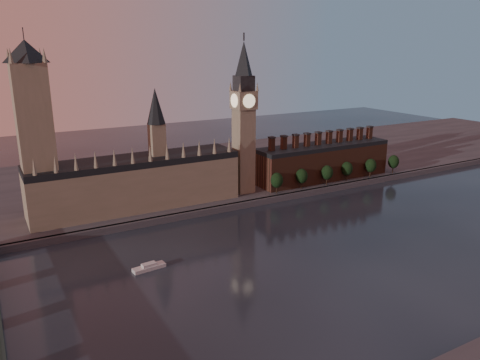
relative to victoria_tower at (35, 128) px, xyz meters
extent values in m
plane|color=black|center=(120.00, -115.00, -59.09)|extent=(900.00, 900.00, 0.00)
cube|color=#4B4B50|center=(120.00, -25.00, -57.09)|extent=(900.00, 4.00, 4.00)
cube|color=#4B4B50|center=(120.00, 65.00, -57.09)|extent=(900.00, 180.00, 4.00)
cube|color=#82725D|center=(55.00, 0.00, -41.09)|extent=(130.00, 30.00, 28.00)
cube|color=black|center=(55.00, 0.00, -25.09)|extent=(130.00, 30.00, 4.00)
cube|color=#82725D|center=(70.00, 0.00, -15.09)|extent=(9.00, 9.00, 24.00)
cone|color=black|center=(70.00, 0.00, 7.91)|extent=(12.00, 12.00, 22.00)
cone|color=#82725D|center=(-4.00, -14.00, -18.09)|extent=(2.60, 2.60, 10.00)
cone|color=#82725D|center=(6.73, -14.00, -18.09)|extent=(2.60, 2.60, 10.00)
cone|color=#82725D|center=(17.45, -14.00, -18.09)|extent=(2.60, 2.60, 10.00)
cone|color=#82725D|center=(28.18, -14.00, -18.09)|extent=(2.60, 2.60, 10.00)
cone|color=#82725D|center=(38.91, -14.00, -18.09)|extent=(2.60, 2.60, 10.00)
cone|color=#82725D|center=(49.64, -14.00, -18.09)|extent=(2.60, 2.60, 10.00)
cone|color=#82725D|center=(60.36, -14.00, -18.09)|extent=(2.60, 2.60, 10.00)
cone|color=#82725D|center=(71.09, -14.00, -18.09)|extent=(2.60, 2.60, 10.00)
cone|color=#82725D|center=(81.82, -14.00, -18.09)|extent=(2.60, 2.60, 10.00)
cone|color=#82725D|center=(92.55, -14.00, -18.09)|extent=(2.60, 2.60, 10.00)
cone|color=#82725D|center=(103.27, -14.00, -18.09)|extent=(2.60, 2.60, 10.00)
cone|color=#82725D|center=(114.00, -14.00, -18.09)|extent=(2.60, 2.60, 10.00)
cube|color=#82725D|center=(0.00, 0.00, -10.09)|extent=(18.00, 18.00, 90.00)
cone|color=black|center=(0.00, 0.00, 40.91)|extent=(24.00, 24.00, 12.00)
cylinder|color=#232326|center=(0.00, 0.00, 46.91)|extent=(0.50, 0.50, 12.00)
cone|color=#82725D|center=(-8.00, -8.00, 38.91)|extent=(3.00, 3.00, 8.00)
cone|color=#82725D|center=(8.00, -8.00, 38.91)|extent=(3.00, 3.00, 8.00)
cone|color=#82725D|center=(-8.00, 8.00, 38.91)|extent=(3.00, 3.00, 8.00)
cone|color=#82725D|center=(8.00, 8.00, 38.91)|extent=(3.00, 3.00, 8.00)
cube|color=#82725D|center=(130.00, -5.00, -26.09)|extent=(12.00, 12.00, 58.00)
cube|color=#82725D|center=(130.00, -5.00, 8.91)|extent=(14.00, 14.00, 12.00)
cube|color=#232326|center=(130.00, -5.00, 19.91)|extent=(11.00, 11.00, 10.00)
cone|color=black|center=(130.00, -5.00, 35.91)|extent=(13.00, 13.00, 22.00)
cylinder|color=#232326|center=(130.00, -5.00, 49.41)|extent=(1.00, 1.00, 5.00)
cylinder|color=beige|center=(130.00, -12.20, 8.91)|extent=(9.00, 0.50, 9.00)
cylinder|color=beige|center=(130.00, 2.20, 8.91)|extent=(9.00, 0.50, 9.00)
cylinder|color=beige|center=(122.80, -5.00, 8.91)|extent=(0.50, 9.00, 9.00)
cylinder|color=beige|center=(137.20, -5.00, 8.91)|extent=(0.50, 9.00, 9.00)
cone|color=#82725D|center=(123.50, -11.50, 17.91)|extent=(2.00, 2.00, 6.00)
cone|color=#82725D|center=(136.50, -11.50, 17.91)|extent=(2.00, 2.00, 6.00)
cone|color=#82725D|center=(123.50, 1.50, 17.91)|extent=(2.00, 2.00, 6.00)
cone|color=#82725D|center=(136.50, 1.50, 17.91)|extent=(2.00, 2.00, 6.00)
cube|color=#512E1F|center=(200.00, -5.00, -43.09)|extent=(110.00, 25.00, 24.00)
cube|color=black|center=(200.00, -5.00, -29.59)|extent=(110.00, 25.00, 3.00)
cube|color=#512E1F|center=(153.00, -5.00, -23.59)|extent=(3.50, 3.50, 9.00)
cube|color=#232326|center=(153.00, -5.00, -18.59)|extent=(4.20, 4.20, 1.00)
cube|color=#512E1F|center=(163.44, -5.00, -23.59)|extent=(3.50, 3.50, 9.00)
cube|color=#232326|center=(163.44, -5.00, -18.59)|extent=(4.20, 4.20, 1.00)
cube|color=#512E1F|center=(173.89, -5.00, -23.59)|extent=(3.50, 3.50, 9.00)
cube|color=#232326|center=(173.89, -5.00, -18.59)|extent=(4.20, 4.20, 1.00)
cube|color=#512E1F|center=(184.33, -5.00, -23.59)|extent=(3.50, 3.50, 9.00)
cube|color=#232326|center=(184.33, -5.00, -18.59)|extent=(4.20, 4.20, 1.00)
cube|color=#512E1F|center=(194.78, -5.00, -23.59)|extent=(3.50, 3.50, 9.00)
cube|color=#232326|center=(194.78, -5.00, -18.59)|extent=(4.20, 4.20, 1.00)
cube|color=#512E1F|center=(205.22, -5.00, -23.59)|extent=(3.50, 3.50, 9.00)
cube|color=#232326|center=(205.22, -5.00, -18.59)|extent=(4.20, 4.20, 1.00)
cube|color=#512E1F|center=(215.67, -5.00, -23.59)|extent=(3.50, 3.50, 9.00)
cube|color=#232326|center=(215.67, -5.00, -18.59)|extent=(4.20, 4.20, 1.00)
cube|color=#512E1F|center=(226.11, -5.00, -23.59)|extent=(3.50, 3.50, 9.00)
cube|color=#232326|center=(226.11, -5.00, -18.59)|extent=(4.20, 4.20, 1.00)
cube|color=#512E1F|center=(236.56, -5.00, -23.59)|extent=(3.50, 3.50, 9.00)
cube|color=#232326|center=(236.56, -5.00, -18.59)|extent=(4.20, 4.20, 1.00)
cube|color=#512E1F|center=(247.00, -5.00, -23.59)|extent=(3.50, 3.50, 9.00)
cube|color=#232326|center=(247.00, -5.00, -18.59)|extent=(4.20, 4.20, 1.00)
cylinder|color=black|center=(147.77, -20.23, -52.09)|extent=(0.80, 0.80, 6.00)
ellipsoid|color=black|center=(147.77, -20.23, -45.59)|extent=(8.60, 8.60, 10.75)
cylinder|color=black|center=(169.28, -19.86, -52.09)|extent=(0.80, 0.80, 6.00)
ellipsoid|color=black|center=(169.28, -19.86, -45.59)|extent=(8.60, 8.60, 10.75)
cylinder|color=black|center=(191.44, -21.19, -52.09)|extent=(0.80, 0.80, 6.00)
ellipsoid|color=black|center=(191.44, -21.19, -45.59)|extent=(8.60, 8.60, 10.75)
cylinder|color=black|center=(211.77, -19.78, -52.09)|extent=(0.80, 0.80, 6.00)
ellipsoid|color=black|center=(211.77, -19.78, -45.59)|extent=(8.60, 8.60, 10.75)
cylinder|color=black|center=(234.68, -21.32, -52.09)|extent=(0.80, 0.80, 6.00)
ellipsoid|color=black|center=(234.68, -21.32, -45.59)|extent=(8.60, 8.60, 10.75)
cylinder|color=black|center=(259.54, -21.22, -52.09)|extent=(0.80, 0.80, 6.00)
ellipsoid|color=black|center=(259.54, -21.22, -45.59)|extent=(8.60, 8.60, 10.75)
cube|color=#1D2E2A|center=(-29.50, -120.00, -48.19)|extent=(1.00, 200.00, 1.30)
cube|color=silver|center=(34.92, -80.07, -58.18)|extent=(16.15, 6.01, 1.81)
cube|color=silver|center=(34.92, -80.07, -56.61)|extent=(7.06, 4.02, 1.35)
camera|label=1|loc=(-26.96, -277.83, 43.09)|focal=35.00mm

